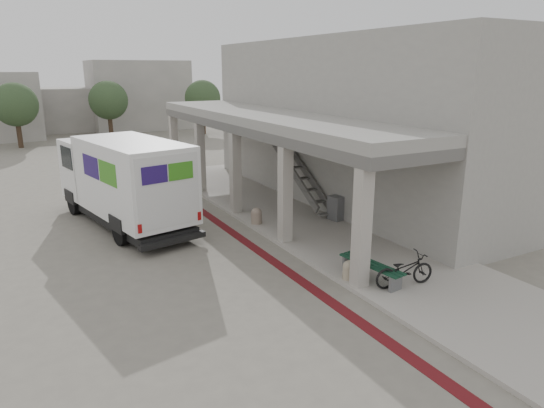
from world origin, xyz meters
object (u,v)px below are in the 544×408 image
bicycle_black (404,270)px  fedex_truck (123,179)px  bench (371,268)px  utility_cabinet (336,208)px

bicycle_black → fedex_truck: bearing=38.6°
bench → utility_cabinet: bearing=56.6°
fedex_truck → bicycle_black: 10.83m
utility_cabinet → bicycle_black: 6.02m
utility_cabinet → fedex_truck: bearing=143.9°
utility_cabinet → bicycle_black: utility_cabinet is taller
fedex_truck → utility_cabinet: 8.13m
utility_cabinet → bicycle_black: size_ratio=0.54×
bench → bicycle_black: size_ratio=1.21×
fedex_truck → utility_cabinet: bearing=-38.4°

